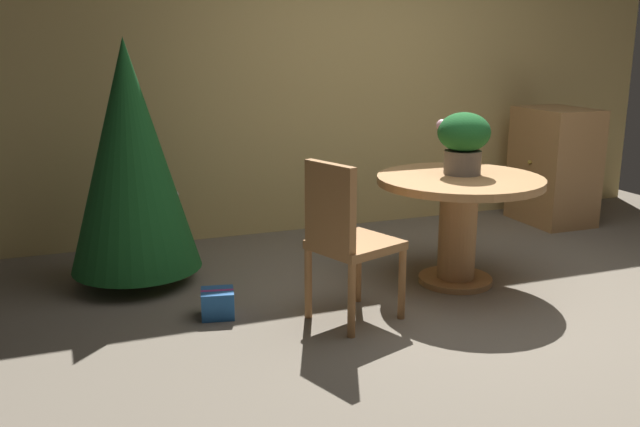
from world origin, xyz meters
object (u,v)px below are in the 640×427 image
(wooden_chair_left_near, at_px, (345,235))
(wooden_cabinet, at_px, (554,166))
(flower_vase, at_px, (463,139))
(potted_plant, at_px, (339,226))
(gift_box_blue, at_px, (218,303))
(round_dining_table, at_px, (459,208))
(holiday_tree, at_px, (130,156))

(wooden_chair_left_near, distance_m, wooden_cabinet, 2.99)
(flower_vase, relative_size, wooden_cabinet, 0.40)
(flower_vase, bearing_deg, potted_plant, 117.22)
(wooden_cabinet, bearing_deg, flower_vase, -147.57)
(wooden_cabinet, bearing_deg, potted_plant, -178.07)
(flower_vase, height_order, gift_box_blue, flower_vase)
(round_dining_table, distance_m, holiday_tree, 2.17)
(round_dining_table, height_order, gift_box_blue, round_dining_table)
(gift_box_blue, bearing_deg, flower_vase, 3.05)
(potted_plant, bearing_deg, gift_box_blue, -139.27)
(gift_box_blue, relative_size, potted_plant, 0.61)
(wooden_chair_left_near, bearing_deg, potted_plant, 68.85)
(holiday_tree, bearing_deg, gift_box_blue, -64.48)
(round_dining_table, xyz_separation_m, holiday_tree, (-2.00, 0.76, 0.34))
(holiday_tree, distance_m, gift_box_blue, 1.16)
(wooden_cabinet, xyz_separation_m, potted_plant, (-2.09, -0.07, -0.33))
(round_dining_table, height_order, flower_vase, flower_vase)
(round_dining_table, relative_size, wooden_chair_left_near, 1.14)
(gift_box_blue, relative_size, wooden_cabinet, 0.22)
(gift_box_blue, height_order, wooden_cabinet, wooden_cabinet)
(gift_box_blue, bearing_deg, holiday_tree, 115.52)
(wooden_chair_left_near, distance_m, holiday_tree, 1.56)
(gift_box_blue, xyz_separation_m, potted_plant, (1.20, 1.04, 0.10))
(round_dining_table, distance_m, flower_vase, 0.46)
(flower_vase, height_order, wooden_cabinet, flower_vase)
(flower_vase, xyz_separation_m, gift_box_blue, (-1.69, -0.09, -0.88))
(round_dining_table, xyz_separation_m, wooden_cabinet, (1.66, 1.09, -0.01))
(wooden_chair_left_near, bearing_deg, gift_box_blue, 153.42)
(round_dining_table, height_order, holiday_tree, holiday_tree)
(wooden_chair_left_near, bearing_deg, holiday_tree, 133.15)
(holiday_tree, height_order, gift_box_blue, holiday_tree)
(wooden_cabinet, bearing_deg, gift_box_blue, -161.41)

